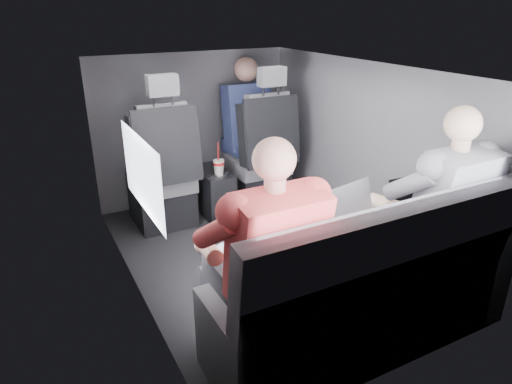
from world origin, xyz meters
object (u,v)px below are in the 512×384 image
front_seat_right (261,164)px  passenger_rear_left (261,260)px  passenger_front_right (247,119)px  rear_bench (359,298)px  soda_cup (219,167)px  front_seat_left (163,181)px  center_console (213,192)px  laptop_black (401,202)px  laptop_white (252,243)px  laptop_silver (334,216)px  passenger_rear_right (431,212)px

front_seat_right → passenger_rear_left: size_ratio=1.02×
front_seat_right → passenger_front_right: passenger_front_right is taller
rear_bench → soda_cup: size_ratio=5.65×
front_seat_left → center_console: front_seat_left is taller
laptop_black → center_console: bearing=107.7°
laptop_black → passenger_rear_left: passenger_rear_left is taller
front_seat_left → laptop_black: (0.98, -1.61, 0.23)m
rear_bench → passenger_front_right: size_ratio=1.83×
center_console → rear_bench: bearing=-90.0°
rear_bench → laptop_white: bearing=152.0°
laptop_white → laptop_silver: 0.54m
center_console → laptop_white: size_ratio=1.32×
passenger_rear_right → passenger_front_right: size_ratio=1.44×
front_seat_left → passenger_rear_right: (1.01, -1.81, 0.24)m
front_seat_left → laptop_silver: (0.50, -1.59, 0.24)m
center_console → soda_cup: 0.30m
front_seat_right → laptop_silver: front_seat_right is taller
front_seat_left → passenger_front_right: (0.89, 0.26, 0.36)m
laptop_white → passenger_front_right: size_ratio=0.41×
laptop_white → passenger_rear_left: passenger_rear_left is taller
laptop_silver → passenger_front_right: bearing=78.0°
rear_bench → passenger_front_right: bearing=78.4°
front_seat_left → passenger_front_right: size_ratio=1.44×
front_seat_left → front_seat_right: size_ratio=1.00×
center_console → passenger_rear_left: size_ratio=0.39×
front_seat_left → soda_cup: bearing=-11.4°
front_seat_left → passenger_rear_left: bearing=-92.5°
laptop_black → passenger_rear_right: size_ratio=0.28×
center_console → rear_bench: (-0.00, -1.94, 0.11)m
front_seat_right → laptop_black: front_seat_right is taller
rear_bench → passenger_front_right: 2.25m
rear_bench → laptop_white: (-0.49, 0.26, 0.32)m
front_seat_left → passenger_rear_right: front_seat_left is taller
center_console → passenger_rear_right: bearing=-73.1°
laptop_white → passenger_rear_left: size_ratio=0.29×
soda_cup → passenger_rear_right: bearing=-71.9°
laptop_black → passenger_rear_right: bearing=-79.8°
laptop_white → laptop_silver: (0.54, 0.05, 0.01)m
rear_bench → passenger_front_right: passenger_front_right is taller
laptop_white → passenger_front_right: 2.12m
rear_bench → laptop_black: 0.68m
front_seat_right → front_seat_left: bearing=180.0°
laptop_white → laptop_black: laptop_black is taller
rear_bench → passenger_rear_right: 0.66m
laptop_white → passenger_rear_right: size_ratio=0.29×
front_seat_right → passenger_rear_left: 2.07m
rear_bench → laptop_silver: bearing=81.2°
rear_bench → passenger_rear_left: bearing=169.8°
passenger_rear_right → front_seat_right: bearing=93.6°
center_console → soda_cup: soda_cup is taller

